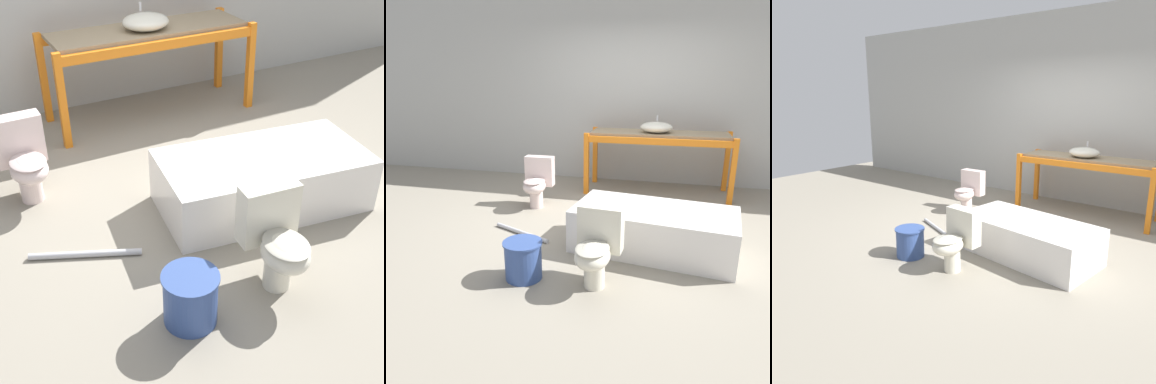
# 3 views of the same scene
# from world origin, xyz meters

# --- Properties ---
(ground_plane) EXTENTS (12.00, 12.00, 0.00)m
(ground_plane) POSITION_xyz_m (0.00, 0.00, 0.00)
(ground_plane) COLOR gray
(warehouse_wall_rear) EXTENTS (10.80, 0.08, 3.20)m
(warehouse_wall_rear) POSITION_xyz_m (0.00, 2.02, 1.60)
(warehouse_wall_rear) COLOR #ADADA8
(warehouse_wall_rear) RESTS_ON ground_plane
(shelving_rack) EXTENTS (2.09, 0.72, 0.91)m
(shelving_rack) POSITION_xyz_m (0.50, 1.42, 0.78)
(shelving_rack) COLOR orange
(shelving_rack) RESTS_ON ground_plane
(sink_basin) EXTENTS (0.46, 0.41, 0.24)m
(sink_basin) POSITION_xyz_m (0.45, 1.37, 0.99)
(sink_basin) COLOR silver
(sink_basin) RESTS_ON shelving_rack
(bathtub_main) EXTENTS (1.68, 1.00, 0.44)m
(bathtub_main) POSITION_xyz_m (0.56, -0.56, 0.25)
(bathtub_main) COLOR white
(bathtub_main) RESTS_ON ground_plane
(toilet_near) EXTENTS (0.38, 0.50, 0.66)m
(toilet_near) POSITION_xyz_m (-1.03, 0.40, 0.35)
(toilet_near) COLOR silver
(toilet_near) RESTS_ON ground_plane
(toilet_far) EXTENTS (0.39, 0.53, 0.66)m
(toilet_far) POSITION_xyz_m (0.12, -1.35, 0.35)
(toilet_far) COLOR silver
(toilet_far) RESTS_ON ground_plane
(bucket_white) EXTENTS (0.35, 0.35, 0.34)m
(bucket_white) POSITION_xyz_m (-0.52, -1.40, 0.18)
(bucket_white) COLOR #334C8C
(bucket_white) RESTS_ON ground_plane
(loose_pipe) EXTENTS (0.73, 0.35, 0.05)m
(loose_pipe) POSITION_xyz_m (-0.89, -0.54, 0.02)
(loose_pipe) COLOR #B7B7BC
(loose_pipe) RESTS_ON ground_plane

